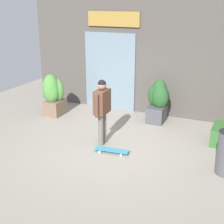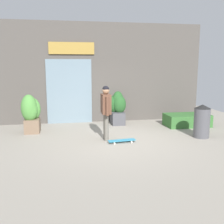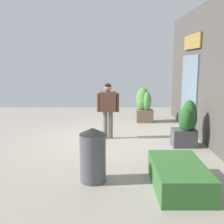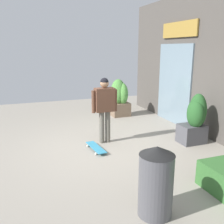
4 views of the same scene
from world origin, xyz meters
The scene contains 8 objects.
ground_plane centered at (0.00, 0.00, 0.00)m, with size 12.00×12.00×0.00m, color gray.
building_facade centered at (-0.05, 2.96, 1.92)m, with size 8.03×0.31×3.87m.
skateboarder centered at (-0.31, 0.17, 1.01)m, with size 0.26×0.66×1.65m.
skateboard centered at (0.11, -0.19, 0.06)m, with size 0.84×0.32×0.08m.
planter_box_left centered at (0.47, 2.30, 0.65)m, with size 0.65×0.68×1.26m.
planter_box_right centered at (-2.64, 1.50, 0.69)m, with size 0.62×0.63×1.30m.
trash_bin centered at (2.70, -0.07, 0.53)m, with size 0.50×0.50×1.05m.
hedge_ledge centered at (2.97, 1.49, 0.22)m, with size 1.60×0.90×0.44m, color #33662D.
Camera 3 is at (7.64, 0.29, 2.24)m, focal length 44.05 mm.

